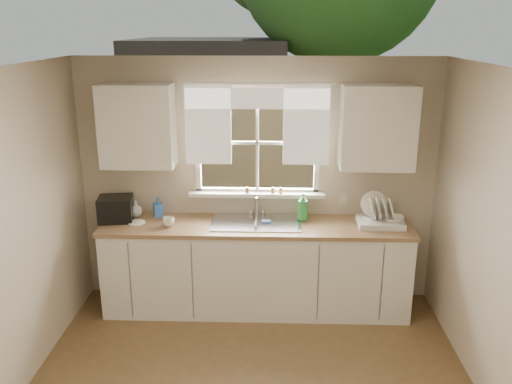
{
  "coord_description": "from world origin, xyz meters",
  "views": [
    {
      "loc": [
        0.17,
        -3.29,
        2.78
      ],
      "look_at": [
        0.0,
        1.65,
        1.25
      ],
      "focal_mm": 38.0,
      "sensor_mm": 36.0,
      "label": 1
    }
  ],
  "objects_px": {
    "dish_rack": "(380,218)",
    "black_appliance": "(116,209)",
    "cup": "(168,222)",
    "soap_bottle_a": "(303,207)"
  },
  "relations": [
    {
      "from": "dish_rack",
      "to": "black_appliance",
      "type": "xyz_separation_m",
      "value": [
        -2.61,
        0.04,
        0.05
      ]
    },
    {
      "from": "dish_rack",
      "to": "black_appliance",
      "type": "height_order",
      "value": "dish_rack"
    },
    {
      "from": "soap_bottle_a",
      "to": "black_appliance",
      "type": "bearing_deg",
      "value": 170.79
    },
    {
      "from": "cup",
      "to": "soap_bottle_a",
      "type": "bearing_deg",
      "value": 5.1
    },
    {
      "from": "soap_bottle_a",
      "to": "cup",
      "type": "distance_m",
      "value": 1.33
    },
    {
      "from": "cup",
      "to": "black_appliance",
      "type": "distance_m",
      "value": 0.58
    },
    {
      "from": "dish_rack",
      "to": "cup",
      "type": "xyz_separation_m",
      "value": [
        -2.05,
        -0.11,
        -0.03
      ]
    },
    {
      "from": "dish_rack",
      "to": "cup",
      "type": "height_order",
      "value": "dish_rack"
    },
    {
      "from": "dish_rack",
      "to": "soap_bottle_a",
      "type": "relative_size",
      "value": 1.51
    },
    {
      "from": "cup",
      "to": "black_appliance",
      "type": "relative_size",
      "value": 0.35
    }
  ]
}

